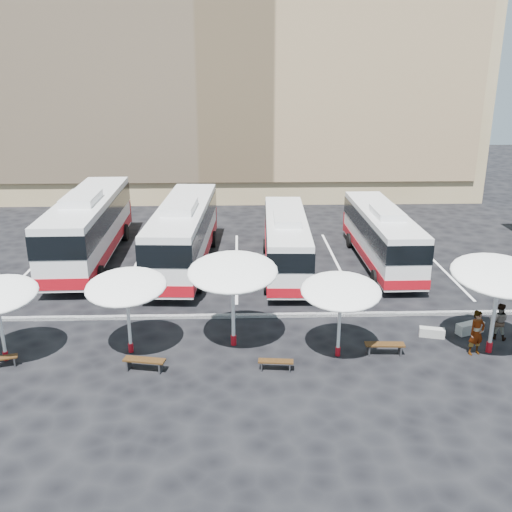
{
  "coord_description": "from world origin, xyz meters",
  "views": [
    {
      "loc": [
        0.15,
        -24.04,
        11.32
      ],
      "look_at": [
        1.0,
        3.0,
        2.2
      ],
      "focal_mm": 40.0,
      "sensor_mm": 36.0,
      "label": 1
    }
  ],
  "objects_px": {
    "conc_bench_1": "(470,328)",
    "bus_0": "(89,225)",
    "sunshade_1": "(126,287)",
    "bus_1": "(184,232)",
    "bus_2": "(286,241)",
    "wood_bench_1": "(144,362)",
    "passenger_0": "(477,333)",
    "passenger_1": "(499,321)",
    "sunshade_4": "(500,276)",
    "wood_bench_2": "(276,363)",
    "wood_bench_3": "(385,346)",
    "bus_3": "(381,234)",
    "sunshade_3": "(341,291)",
    "conc_bench_0": "(432,332)",
    "sunshade_2": "(233,272)"
  },
  "relations": [
    {
      "from": "conc_bench_1",
      "to": "bus_0",
      "type": "bearing_deg",
      "value": 150.83
    },
    {
      "from": "bus_0",
      "to": "sunshade_1",
      "type": "bearing_deg",
      "value": -70.68
    },
    {
      "from": "bus_1",
      "to": "bus_2",
      "type": "xyz_separation_m",
      "value": [
        5.9,
        -0.97,
        -0.29
      ]
    },
    {
      "from": "bus_1",
      "to": "wood_bench_1",
      "type": "height_order",
      "value": "bus_1"
    },
    {
      "from": "passenger_0",
      "to": "conc_bench_1",
      "type": "bearing_deg",
      "value": 56.31
    },
    {
      "from": "wood_bench_1",
      "to": "passenger_1",
      "type": "height_order",
      "value": "passenger_1"
    },
    {
      "from": "sunshade_4",
      "to": "wood_bench_2",
      "type": "bearing_deg",
      "value": -172.28
    },
    {
      "from": "bus_0",
      "to": "sunshade_4",
      "type": "height_order",
      "value": "bus_0"
    },
    {
      "from": "bus_0",
      "to": "sunshade_1",
      "type": "xyz_separation_m",
      "value": [
        4.49,
        -12.02,
        0.72
      ]
    },
    {
      "from": "wood_bench_2",
      "to": "wood_bench_3",
      "type": "xyz_separation_m",
      "value": [
        4.53,
        1.12,
        0.06
      ]
    },
    {
      "from": "bus_0",
      "to": "passenger_1",
      "type": "xyz_separation_m",
      "value": [
        20.19,
        -11.3,
        -1.36
      ]
    },
    {
      "from": "bus_2",
      "to": "passenger_1",
      "type": "relative_size",
      "value": 6.74
    },
    {
      "from": "conc_bench_1",
      "to": "wood_bench_2",
      "type": "bearing_deg",
      "value": -161.33
    },
    {
      "from": "sunshade_4",
      "to": "bus_3",
      "type": "bearing_deg",
      "value": 99.73
    },
    {
      "from": "sunshade_1",
      "to": "sunshade_4",
      "type": "bearing_deg",
      "value": -1.83
    },
    {
      "from": "sunshade_4",
      "to": "wood_bench_1",
      "type": "height_order",
      "value": "sunshade_4"
    },
    {
      "from": "bus_1",
      "to": "bus_2",
      "type": "height_order",
      "value": "bus_1"
    },
    {
      "from": "bus_2",
      "to": "wood_bench_1",
      "type": "bearing_deg",
      "value": -117.31
    },
    {
      "from": "bus_2",
      "to": "passenger_0",
      "type": "height_order",
      "value": "bus_2"
    },
    {
      "from": "wood_bench_2",
      "to": "passenger_0",
      "type": "xyz_separation_m",
      "value": [
        8.26,
        1.08,
        0.63
      ]
    },
    {
      "from": "wood_bench_1",
      "to": "conc_bench_1",
      "type": "xyz_separation_m",
      "value": [
        13.91,
        2.86,
        -0.14
      ]
    },
    {
      "from": "wood_bench_3",
      "to": "sunshade_4",
      "type": "bearing_deg",
      "value": 1.13
    },
    {
      "from": "bus_0",
      "to": "sunshade_3",
      "type": "xyz_separation_m",
      "value": [
        13.01,
        -12.6,
        0.66
      ]
    },
    {
      "from": "wood_bench_2",
      "to": "bus_0",
      "type": "bearing_deg",
      "value": 127.18
    },
    {
      "from": "bus_1",
      "to": "wood_bench_2",
      "type": "height_order",
      "value": "bus_1"
    },
    {
      "from": "passenger_1",
      "to": "conc_bench_1",
      "type": "bearing_deg",
      "value": -5.77
    },
    {
      "from": "bus_2",
      "to": "sunshade_3",
      "type": "relative_size",
      "value": 3.03
    },
    {
      "from": "conc_bench_1",
      "to": "passenger_1",
      "type": "height_order",
      "value": "passenger_1"
    },
    {
      "from": "sunshade_4",
      "to": "conc_bench_1",
      "type": "xyz_separation_m",
      "value": [
        -0.11,
        1.77,
        -3.14
      ]
    },
    {
      "from": "wood_bench_2",
      "to": "passenger_0",
      "type": "distance_m",
      "value": 8.35
    },
    {
      "from": "wood_bench_2",
      "to": "wood_bench_3",
      "type": "distance_m",
      "value": 4.67
    },
    {
      "from": "bus_0",
      "to": "wood_bench_2",
      "type": "relative_size",
      "value": 9.67
    },
    {
      "from": "wood_bench_2",
      "to": "sunshade_4",
      "type": "bearing_deg",
      "value": 7.72
    },
    {
      "from": "bus_2",
      "to": "wood_bench_2",
      "type": "bearing_deg",
      "value": -94.28
    },
    {
      "from": "bus_1",
      "to": "conc_bench_0",
      "type": "distance_m",
      "value": 15.24
    },
    {
      "from": "sunshade_1",
      "to": "passenger_1",
      "type": "xyz_separation_m",
      "value": [
        15.71,
        0.71,
        -2.08
      ]
    },
    {
      "from": "bus_2",
      "to": "sunshade_4",
      "type": "bearing_deg",
      "value": -50.96
    },
    {
      "from": "passenger_0",
      "to": "wood_bench_3",
      "type": "bearing_deg",
      "value": 162.09
    },
    {
      "from": "bus_0",
      "to": "sunshade_2",
      "type": "bearing_deg",
      "value": -53.97
    },
    {
      "from": "bus_2",
      "to": "conc_bench_0",
      "type": "relative_size",
      "value": 10.24
    },
    {
      "from": "passenger_0",
      "to": "passenger_1",
      "type": "xyz_separation_m",
      "value": [
        1.54,
        1.32,
        -0.14
      ]
    },
    {
      "from": "wood_bench_1",
      "to": "conc_bench_0",
      "type": "relative_size",
      "value": 1.56
    },
    {
      "from": "bus_3",
      "to": "passenger_0",
      "type": "bearing_deg",
      "value": -84.17
    },
    {
      "from": "sunshade_4",
      "to": "conc_bench_0",
      "type": "xyz_separation_m",
      "value": [
        -1.91,
        1.45,
        -3.18
      ]
    },
    {
      "from": "sunshade_1",
      "to": "passenger_1",
      "type": "distance_m",
      "value": 15.86
    },
    {
      "from": "sunshade_3",
      "to": "wood_bench_1",
      "type": "relative_size",
      "value": 2.16
    },
    {
      "from": "bus_0",
      "to": "wood_bench_1",
      "type": "relative_size",
      "value": 8.02
    },
    {
      "from": "bus_0",
      "to": "bus_2",
      "type": "bearing_deg",
      "value": -12.29
    },
    {
      "from": "sunshade_4",
      "to": "sunshade_3",
      "type": "bearing_deg",
      "value": -179.0
    },
    {
      "from": "conc_bench_1",
      "to": "wood_bench_1",
      "type": "bearing_deg",
      "value": -168.37
    }
  ]
}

